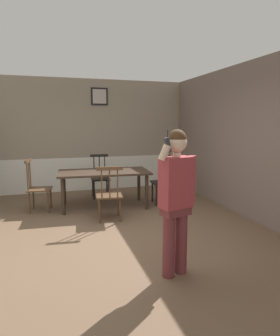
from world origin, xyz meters
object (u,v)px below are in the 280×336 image
Objects in this scene: chair_at_table_head at (164,181)px; chair_opposite_corner at (109,194)px; dining_table at (104,175)px; chair_near_window at (38,187)px; chair_by_doorway at (100,177)px; person_figure at (176,194)px.

chair_opposite_corner is (-1.37, -0.76, -0.02)m from chair_at_table_head.
chair_opposite_corner is at bearing -94.00° from dining_table.
chair_near_window reaches higher than chair_by_doorway.
chair_at_table_head is (1.25, -0.94, 0.02)m from chair_by_doorway.
chair_near_window is 1.57m from chair_opposite_corner.
chair_by_doorway is (1.37, 0.76, -0.01)m from chair_near_window.
chair_by_doorway is at bearing -100.84° from person_figure.
dining_table is 0.88m from chair_by_doorway.
chair_by_doorway is at bearing 127.26° from chair_near_window.
chair_near_window is 1.56m from chair_by_doorway.
chair_opposite_corner reaches higher than dining_table.
dining_table is 2.99m from person_figure.
dining_table is 1.90× the size of chair_opposite_corner.
person_figure reaches higher than dining_table.
chair_at_table_head is at bearing 35.13° from chair_opposite_corner.
chair_by_doorway is at bearing 86.14° from dining_table.
chair_at_table_head is at bearing 94.24° from chair_near_window.
chair_near_window is 1.00× the size of chair_at_table_head.
chair_at_table_head is 3.07m from person_figure.
chair_opposite_corner is at bearing 89.17° from chair_by_doorway.
dining_table is 1.33m from chair_near_window.
person_figure is (0.25, -3.81, 0.48)m from chair_by_doorway.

